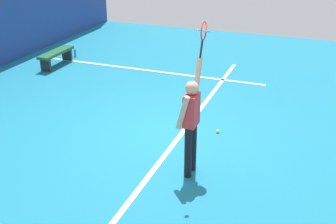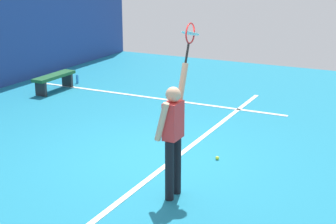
{
  "view_description": "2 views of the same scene",
  "coord_description": "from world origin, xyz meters",
  "views": [
    {
      "loc": [
        -7.24,
        -2.85,
        4.03
      ],
      "look_at": [
        -1.53,
        -0.67,
        1.26
      ],
      "focal_mm": 45.63,
      "sensor_mm": 36.0,
      "label": 1
    },
    {
      "loc": [
        -7.45,
        -4.01,
        3.44
      ],
      "look_at": [
        -1.28,
        -0.92,
        1.34
      ],
      "focal_mm": 54.7,
      "sensor_mm": 36.0,
      "label": 2
    }
  ],
  "objects": [
    {
      "name": "court_bench",
      "position": [
        3.03,
        4.63,
        0.34
      ],
      "size": [
        1.4,
        0.36,
        0.45
      ],
      "color": "#1E592D",
      "rests_on": "ground_plane"
    },
    {
      "name": "court_baseline",
      "position": [
        0.0,
        -0.33,
        0.01
      ],
      "size": [
        10.0,
        0.1,
        0.01
      ],
      "primitive_type": "cube",
      "color": "white",
      "rests_on": "ground_plane"
    },
    {
      "name": "tennis_racket",
      "position": [
        -0.64,
        -0.95,
        2.34
      ],
      "size": [
        0.4,
        0.27,
        0.62
      ],
      "color": "black"
    },
    {
      "name": "ground_plane",
      "position": [
        0.0,
        0.0,
        0.0
      ],
      "size": [
        18.0,
        18.0,
        0.0
      ],
      "primitive_type": "plane",
      "color": "teal"
    },
    {
      "name": "court_sideline",
      "position": [
        3.57,
        2.0,
        0.01
      ],
      "size": [
        0.1,
        7.0,
        0.01
      ],
      "primitive_type": "cube",
      "color": "white",
      "rests_on": "ground_plane"
    },
    {
      "name": "water_bottle",
      "position": [
        4.02,
        4.63,
        0.12
      ],
      "size": [
        0.07,
        0.07,
        0.24
      ],
      "primitive_type": "cylinder",
      "color": "#338CD8",
      "rests_on": "ground_plane"
    },
    {
      "name": "tennis_player",
      "position": [
        -1.18,
        -0.95,
        1.01
      ],
      "size": [
        0.69,
        0.31,
        1.97
      ],
      "color": "black",
      "rests_on": "ground_plane"
    },
    {
      "name": "spare_ball",
      "position": [
        0.45,
        -1.02,
        0.03
      ],
      "size": [
        0.07,
        0.07,
        0.07
      ],
      "primitive_type": "sphere",
      "color": "#CCE033",
      "rests_on": "ground_plane"
    }
  ]
}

